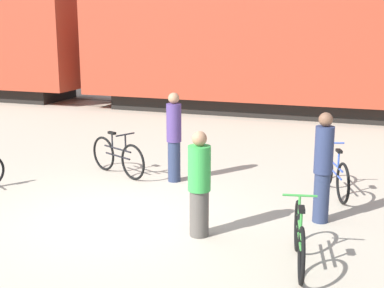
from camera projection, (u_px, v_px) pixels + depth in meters
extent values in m
plane|color=#B2A893|center=(114.00, 218.00, 8.79)|extent=(80.00, 80.00, 0.00)
cube|color=black|center=(259.00, 105.00, 18.78)|extent=(10.43, 2.33, 0.55)
cube|color=#9E3823|center=(261.00, 48.00, 18.33)|extent=(12.42, 3.11, 3.39)
cube|color=#4C4238|center=(254.00, 115.00, 18.18)|extent=(51.06, 0.07, 0.01)
cube|color=#4C4238|center=(263.00, 109.00, 19.50)|extent=(51.06, 0.07, 0.01)
torus|color=black|center=(297.00, 226.00, 7.49)|extent=(0.19, 0.72, 0.72)
torus|color=black|center=(301.00, 256.00, 6.54)|extent=(0.19, 0.72, 0.72)
cylinder|color=#338C38|center=(300.00, 227.00, 6.97)|extent=(0.21, 0.86, 0.04)
cylinder|color=#338C38|center=(299.00, 237.00, 7.00)|extent=(0.19, 0.78, 0.04)
cylinder|color=#338C38|center=(301.00, 220.00, 6.77)|extent=(0.04, 0.04, 0.30)
cube|color=black|center=(302.00, 209.00, 6.74)|extent=(0.12, 0.21, 0.05)
cylinder|color=#338C38|center=(299.00, 207.00, 7.20)|extent=(0.04, 0.04, 0.34)
cylinder|color=#338C38|center=(300.00, 195.00, 7.16)|extent=(0.46, 0.12, 0.03)
torus|color=black|center=(133.00, 162.00, 10.80)|extent=(0.69, 0.37, 0.74)
torus|color=black|center=(104.00, 153.00, 11.50)|extent=(0.69, 0.37, 0.74)
cylinder|color=black|center=(117.00, 149.00, 11.11)|extent=(0.81, 0.42, 0.04)
cylinder|color=black|center=(118.00, 156.00, 11.15)|extent=(0.74, 0.39, 0.04)
cylinder|color=black|center=(112.00, 140.00, 11.20)|extent=(0.04, 0.04, 0.31)
cube|color=black|center=(112.00, 133.00, 11.16)|extent=(0.21, 0.16, 0.05)
cylinder|color=black|center=(125.00, 143.00, 10.88)|extent=(0.04, 0.04, 0.35)
cylinder|color=black|center=(125.00, 135.00, 10.84)|extent=(0.23, 0.43, 0.03)
torus|color=black|center=(327.00, 167.00, 10.46)|extent=(0.30, 0.71, 0.74)
torus|color=black|center=(343.00, 183.00, 9.40)|extent=(0.30, 0.71, 0.74)
cylinder|color=#3351B7|center=(335.00, 165.00, 9.89)|extent=(0.36, 0.91, 0.04)
cylinder|color=#3351B7|center=(335.00, 173.00, 9.92)|extent=(0.33, 0.83, 0.04)
cylinder|color=#3351B7|center=(339.00, 159.00, 9.67)|extent=(0.04, 0.04, 0.31)
cube|color=black|center=(339.00, 151.00, 9.63)|extent=(0.14, 0.22, 0.05)
cylinder|color=#3351B7|center=(332.00, 152.00, 10.14)|extent=(0.04, 0.04, 0.35)
cylinder|color=#3351B7|center=(332.00, 143.00, 10.10)|extent=(0.44, 0.19, 0.03)
cylinder|color=#283351|center=(174.00, 161.00, 10.70)|extent=(0.25, 0.25, 0.82)
cylinder|color=#473370|center=(174.00, 123.00, 10.53)|extent=(0.30, 0.30, 0.76)
sphere|color=#A37556|center=(174.00, 98.00, 10.41)|extent=(0.22, 0.22, 0.22)
cylinder|color=#283351|center=(321.00, 198.00, 8.53)|extent=(0.25, 0.25, 0.82)
cylinder|color=navy|center=(324.00, 150.00, 8.36)|extent=(0.30, 0.30, 0.75)
sphere|color=brown|center=(326.00, 119.00, 8.25)|extent=(0.22, 0.22, 0.22)
cylinder|color=#514C47|center=(199.00, 213.00, 7.99)|extent=(0.29, 0.29, 0.71)
cylinder|color=green|center=(199.00, 168.00, 7.84)|extent=(0.34, 0.34, 0.68)
sphere|color=#A37556|center=(199.00, 139.00, 7.74)|extent=(0.22, 0.22, 0.22)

